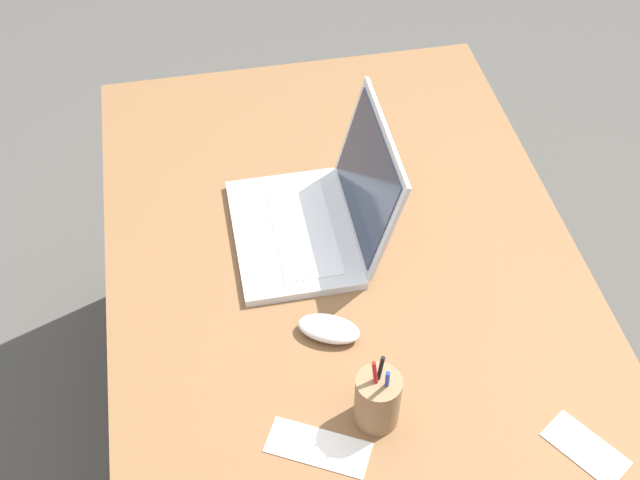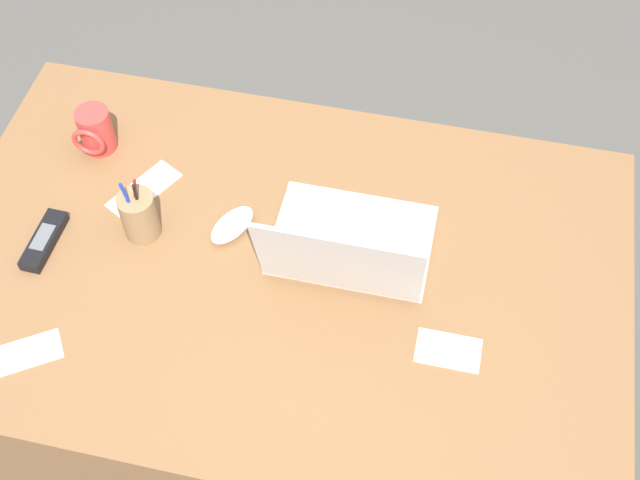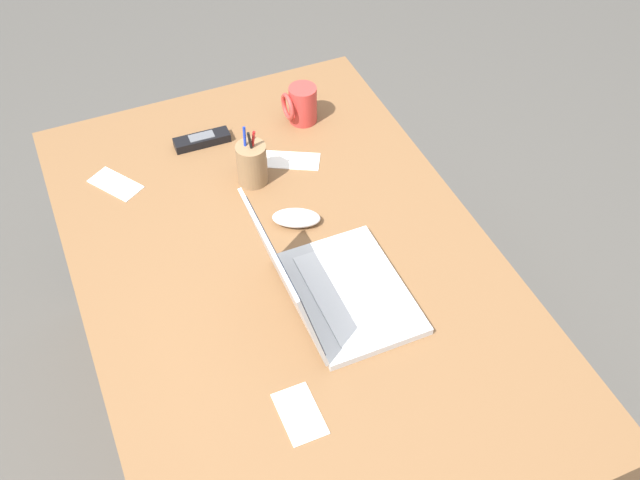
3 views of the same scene
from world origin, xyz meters
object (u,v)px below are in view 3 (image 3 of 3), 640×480
computer_mouse (296,218)px  laptop (328,288)px  cordless_phone (202,140)px  pen_holder (252,163)px  coffee_mug_white (301,105)px

computer_mouse → laptop: bearing=-160.4°
laptop → cordless_phone: size_ratio=2.20×
pen_holder → computer_mouse: bearing=-166.4°
computer_mouse → coffee_mug_white: size_ratio=1.09×
computer_mouse → cordless_phone: size_ratio=0.77×
pen_holder → cordless_phone: bearing=21.7°
computer_mouse → coffee_mug_white: bearing=1.8°
coffee_mug_white → cordless_phone: bearing=87.4°
computer_mouse → pen_holder: size_ratio=0.71×
pen_holder → coffee_mug_white: bearing=-49.2°
coffee_mug_white → pen_holder: size_ratio=0.65×
computer_mouse → pen_holder: pen_holder is taller
computer_mouse → cordless_phone: (0.37, 0.12, -0.00)m
coffee_mug_white → pen_holder: pen_holder is taller
laptop → pen_holder: bearing=2.1°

